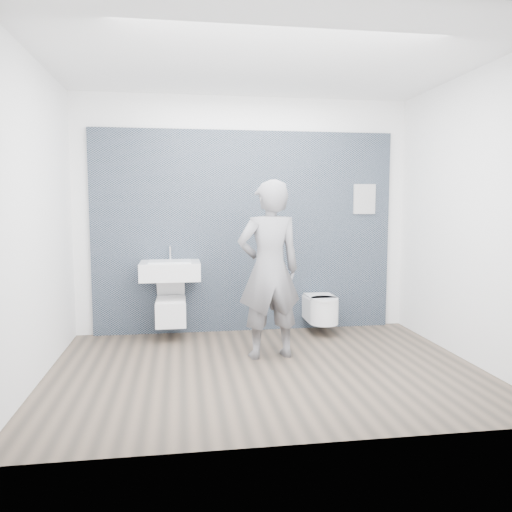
{
  "coord_description": "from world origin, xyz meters",
  "views": [
    {
      "loc": [
        -0.77,
        -4.48,
        1.54
      ],
      "look_at": [
        0.0,
        0.6,
        1.0
      ],
      "focal_mm": 35.0,
      "sensor_mm": 36.0,
      "label": 1
    }
  ],
  "objects": [
    {
      "name": "room_shell",
      "position": [
        0.0,
        0.0,
        1.74
      ],
      "size": [
        4.0,
        4.0,
        4.0
      ],
      "color": "white",
      "rests_on": "ground"
    },
    {
      "name": "tile_wall",
      "position": [
        0.0,
        1.47,
        0.0
      ],
      "size": [
        3.6,
        0.06,
        2.4
      ],
      "primitive_type": "cube",
      "color": "black",
      "rests_on": "ground"
    },
    {
      "name": "toilet_rounded",
      "position": [
        0.87,
        1.15,
        0.3
      ],
      "size": [
        0.33,
        0.57,
        0.31
      ],
      "color": "white",
      "rests_on": "ground"
    },
    {
      "name": "ground",
      "position": [
        0.0,
        0.0,
        0.0
      ],
      "size": [
        4.0,
        4.0,
        0.0
      ],
      "primitive_type": "plane",
      "color": "brown",
      "rests_on": "ground"
    },
    {
      "name": "info_placard",
      "position": [
        1.47,
        1.43,
        0.0
      ],
      "size": [
        0.27,
        0.03,
        0.36
      ],
      "primitive_type": "cube",
      "color": "silver",
      "rests_on": "ground"
    },
    {
      "name": "visitor",
      "position": [
        0.1,
        0.36,
        0.89
      ],
      "size": [
        0.69,
        0.5,
        1.77
      ],
      "primitive_type": "imported",
      "rotation": [
        0.0,
        0.0,
        3.27
      ],
      "color": "slate",
      "rests_on": "ground"
    },
    {
      "name": "toilet_square",
      "position": [
        -0.89,
        1.2,
        0.34
      ],
      "size": [
        0.34,
        0.49,
        0.58
      ],
      "color": "white",
      "rests_on": "ground"
    },
    {
      "name": "washbasin",
      "position": [
        -0.89,
        1.19,
        0.79
      ],
      "size": [
        0.67,
        0.5,
        0.5
      ],
      "color": "white",
      "rests_on": "ground"
    }
  ]
}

